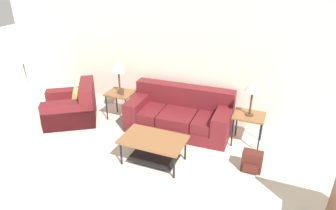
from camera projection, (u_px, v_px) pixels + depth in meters
wall_back at (193, 58)px, 5.84m from camera, size 9.02×0.06×2.60m
couch at (180, 116)px, 5.84m from camera, size 2.02×0.98×0.82m
armchair at (73, 108)px, 6.18m from camera, size 1.35×1.34×0.80m
coffee_table at (153, 145)px, 4.84m from camera, size 1.04×0.64×0.45m
side_table_left at (120, 95)px, 6.17m from camera, size 0.54×0.47×0.58m
side_table_right at (249, 118)px, 5.27m from camera, size 0.54×0.47×0.58m
table_lamp_left at (118, 67)px, 5.91m from camera, size 0.27×0.27×0.67m
table_lamp_right at (253, 87)px, 5.01m from camera, size 0.27×0.27×0.67m
backpack at (252, 162)px, 4.71m from camera, size 0.32×0.26×0.34m
picture_frame at (122, 91)px, 6.03m from camera, size 0.10×0.04×0.13m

